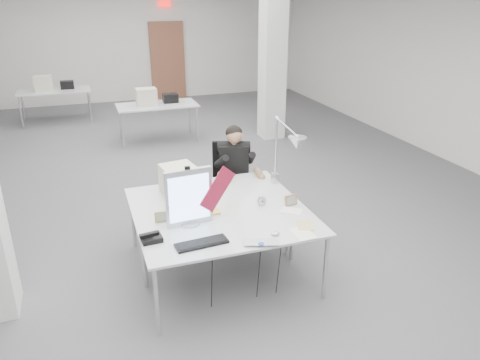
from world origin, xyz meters
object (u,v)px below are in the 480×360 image
at_px(monitor, 189,197).
at_px(architect_lamp, 285,157).
at_px(seated_person, 234,159).
at_px(desk_main, 233,230).
at_px(bankers_lamp, 212,200).
at_px(office_chair, 233,184).
at_px(desk_phone, 151,238).
at_px(beige_monitor, 178,180).
at_px(laptop, 261,245).

relative_size(monitor, architect_lamp, 0.71).
xyz_separation_m(seated_person, monitor, (-0.90, -1.29, 0.15)).
bearing_deg(desk_main, bankers_lamp, 104.24).
bearing_deg(architect_lamp, office_chair, 95.02).
xyz_separation_m(office_chair, desk_phone, (-1.32, -1.55, 0.24)).
bearing_deg(desk_main, desk_phone, 178.26).
bearing_deg(beige_monitor, laptop, -81.42).
bearing_deg(bankers_lamp, architect_lamp, 11.80).
bearing_deg(office_chair, desk_phone, -112.67).
height_order(office_chair, seated_person, seated_person).
bearing_deg(seated_person, bankers_lamp, -101.19).
height_order(desk_phone, architect_lamp, architect_lamp).
bearing_deg(monitor, desk_phone, -158.02).
bearing_deg(desk_main, seated_person, 70.97).
bearing_deg(laptop, desk_main, 126.15).
bearing_deg(bankers_lamp, seated_person, 55.27).
relative_size(seated_person, beige_monitor, 2.75).
height_order(office_chair, architect_lamp, architect_lamp).
bearing_deg(beige_monitor, bankers_lamp, -79.30).
distance_m(desk_main, bankers_lamp, 0.44).
bearing_deg(office_chair, architect_lamp, -51.94).
relative_size(desk_main, beige_monitor, 5.00).
bearing_deg(architect_lamp, monitor, -174.80).
bearing_deg(beige_monitor, monitor, -103.46).
height_order(bankers_lamp, desk_phone, bankers_lamp).
distance_m(monitor, desk_phone, 0.54).
bearing_deg(seated_person, laptop, -83.64).
relative_size(office_chair, architect_lamp, 1.30).
relative_size(seated_person, bankers_lamp, 3.21).
height_order(desk_main, monitor, monitor).
xyz_separation_m(seated_person, architect_lamp, (0.33, -0.83, 0.27)).
bearing_deg(seated_person, architect_lamp, -50.82).
xyz_separation_m(office_chair, laptop, (-0.39, -1.99, 0.23)).
xyz_separation_m(desk_main, laptop, (0.14, -0.41, 0.03)).
xyz_separation_m(desk_main, beige_monitor, (-0.32, 1.00, 0.18)).
relative_size(office_chair, seated_person, 1.09).
xyz_separation_m(desk_main, office_chair, (0.52, 1.57, -0.21)).
bearing_deg(desk_phone, seated_person, 44.62).
bearing_deg(seated_person, beige_monitor, -130.47).
height_order(desk_main, architect_lamp, architect_lamp).
relative_size(beige_monitor, architect_lamp, 0.44).
height_order(desk_main, seated_person, seated_person).
bearing_deg(bankers_lamp, office_chair, 56.30).
xyz_separation_m(seated_person, laptop, (-0.39, -1.94, -0.13)).
relative_size(desk_main, architect_lamp, 2.19).
height_order(bankers_lamp, architect_lamp, architect_lamp).
height_order(bankers_lamp, beige_monitor, beige_monitor).
bearing_deg(monitor, laptop, -56.70).
xyz_separation_m(laptop, architect_lamp, (0.71, 1.11, 0.40)).
relative_size(seated_person, desk_phone, 5.22).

